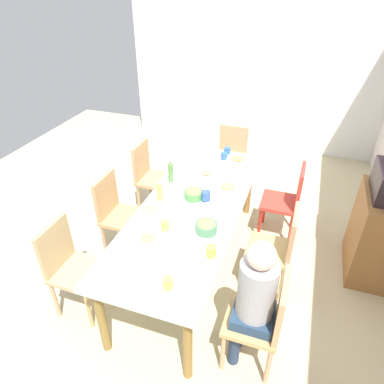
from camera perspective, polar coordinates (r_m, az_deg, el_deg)
The scene contains 28 objects.
ground_plane at distance 3.74m, azimuth 0.00°, elevation -11.89°, with size 7.47×7.47×0.00m, color #C2B68E.
wall_left at distance 5.89m, azimuth 10.70°, elevation 19.39°, with size 0.12×4.17×2.60m, color silver.
dining_table at distance 3.28m, azimuth 0.00°, elevation -3.27°, with size 2.44×0.90×0.77m.
chair_0 at distance 2.72m, azimuth 11.77°, elevation -19.54°, with size 0.40×0.40×0.90m.
person_0 at distance 2.57m, azimuth 10.16°, elevation -16.53°, with size 0.30×0.30×1.19m.
chair_1 at distance 4.29m, azimuth -7.01°, elevation 3.02°, with size 0.40×0.40×0.90m.
chair_2 at distance 3.20m, azimuth -19.55°, elevation -11.04°, with size 0.40×0.40×0.90m.
chair_3 at distance 3.69m, azimuth -12.31°, elevation -3.01°, with size 0.40×0.40×0.90m.
chair_4 at distance 4.70m, azimuth 6.39°, elevation 5.90°, with size 0.40×0.40×0.90m.
chair_5 at distance 3.28m, azimuth 14.02°, elevation -8.57°, with size 0.40×0.40×0.90m.
chair_6 at distance 3.94m, azimuth 15.48°, elevation -1.02°, with size 0.40×0.40×0.90m.
plate_0 at distance 4.03m, azimuth 7.50°, elevation 5.32°, with size 0.26×0.26×0.04m.
plate_1 at distance 3.71m, azimuth 2.37°, elevation 3.00°, with size 0.21×0.21×0.04m.
plate_2 at distance 2.86m, azimuth -7.29°, elevation -7.69°, with size 0.22×0.22×0.04m.
plate_3 at distance 3.49m, azimuth 5.92°, elevation 0.74°, with size 0.26×0.26×0.04m.
bowl_0 at distance 2.91m, azimuth 2.39°, elevation -5.72°, with size 0.19×0.19×0.10m.
bowl_1 at distance 3.32m, azimuth 0.29°, elevation -0.31°, with size 0.19×0.19×0.09m.
bowl_2 at distance 3.07m, azimuth -7.03°, elevation -3.44°, with size 0.17×0.17×0.11m.
cup_0 at distance 4.17m, azimuth 5.82°, elevation 6.76°, with size 0.11×0.08×0.07m.
cup_1 at distance 3.79m, azimuth 5.35°, elevation 3.98°, with size 0.12×0.09×0.08m.
cup_2 at distance 4.04m, azimuth 5.30°, elevation 5.92°, with size 0.11×0.08×0.08m.
cup_3 at distance 2.47m, azimuth -4.00°, elevation -14.73°, with size 0.11×0.07×0.09m.
cup_4 at distance 2.69m, azimuth 3.19°, elevation -9.73°, with size 0.12×0.08×0.09m.
cup_5 at distance 2.94m, azimuth -4.49°, elevation -5.46°, with size 0.11×0.07×0.09m.
cup_6 at distance 3.29m, azimuth 2.29°, elevation -0.65°, with size 0.12×0.09×0.09m.
bottle_0 at distance 3.28m, azimuth -5.36°, elevation 0.10°, with size 0.06×0.06×0.20m.
bottle_1 at distance 3.54m, azimuth -3.51°, elevation 3.34°, with size 0.05×0.05×0.25m.
side_cabinet at distance 3.85m, azimuth 28.20°, elevation -6.25°, with size 0.70×0.44×0.90m, color #8E5E2F.
Camera 1 is at (2.50, 0.86, 2.64)m, focal length 32.43 mm.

